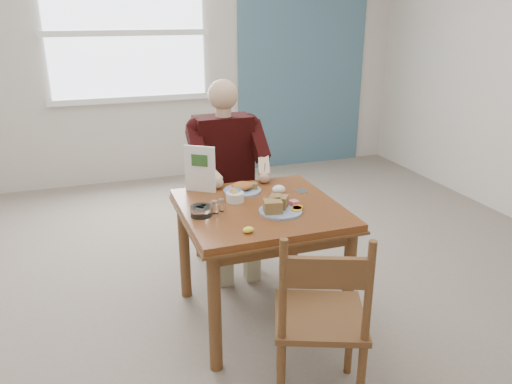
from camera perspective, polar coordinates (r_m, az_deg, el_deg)
name	(u,v)px	position (r m, az deg, el deg)	size (l,w,h in m)	color
floor	(260,315)	(3.27, 0.46, -13.88)	(6.00, 6.00, 0.00)	#72685C
wall_back	(166,52)	(5.64, -10.23, 15.49)	(5.50, 5.50, 0.00)	beige
accent_panel	(303,48)	(6.09, 5.41, 16.03)	(1.60, 0.02, 2.80)	#42677B
lemon_wedge	(248,230)	(2.56, -0.88, -4.34)	(0.06, 0.04, 0.03)	yellow
napkin	(279,189)	(3.10, 2.60, 0.30)	(0.08, 0.07, 0.05)	white
metal_dish	(301,191)	(3.14, 5.21, 0.08)	(0.07, 0.07, 0.01)	silver
window	(127,33)	(5.54, -14.57, 17.19)	(1.72, 0.04, 1.42)	white
table	(260,223)	(2.96, 0.49, -3.57)	(0.92, 0.92, 0.75)	brown
chair_far	(224,202)	(3.72, -3.67, -1.16)	(0.42, 0.42, 0.95)	brown
chair_near	(321,320)	(2.40, 7.40, -14.30)	(0.55, 0.55, 0.95)	brown
diner	(227,163)	(3.53, -3.39, 3.37)	(0.53, 0.56, 1.39)	tan
near_plate	(279,207)	(2.82, 2.62, -1.71)	(0.31, 0.31, 0.08)	white
far_plate	(243,188)	(3.13, -1.51, 0.47)	(0.27, 0.27, 0.06)	white
caddy	(235,197)	(2.97, -2.42, -0.55)	(0.13, 0.13, 0.08)	white
shakers	(218,206)	(2.81, -4.36, -1.61)	(0.09, 0.06, 0.08)	white
creamer	(201,211)	(2.78, -6.28, -2.16)	(0.12, 0.12, 0.06)	white
menu	(200,169)	(3.11, -6.43, 2.66)	(0.17, 0.13, 0.29)	white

